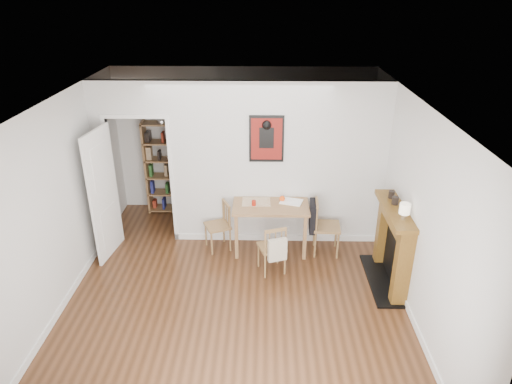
{
  "coord_description": "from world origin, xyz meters",
  "views": [
    {
      "loc": [
        0.37,
        -5.17,
        3.89
      ],
      "look_at": [
        0.26,
        0.6,
        1.22
      ],
      "focal_mm": 32.0,
      "sensor_mm": 36.0,
      "label": 1
    }
  ],
  "objects_px": {
    "chair_front": "(272,248)",
    "fireplace": "(394,244)",
    "mantel_lamp": "(405,210)",
    "ceramic_jar_b": "(392,195)",
    "red_glass": "(254,203)",
    "ceramic_jar_a": "(395,201)",
    "bookshelf": "(166,168)",
    "orange_fruit": "(282,199)",
    "chair_left": "(218,226)",
    "notebook": "(291,202)",
    "dining_table": "(271,209)",
    "chair_right": "(325,226)"
  },
  "relations": [
    {
      "from": "red_glass",
      "to": "orange_fruit",
      "type": "xyz_separation_m",
      "value": [
        0.44,
        0.16,
        0.0
      ]
    },
    {
      "from": "fireplace",
      "to": "notebook",
      "type": "distance_m",
      "value": 1.65
    },
    {
      "from": "red_glass",
      "to": "orange_fruit",
      "type": "distance_m",
      "value": 0.47
    },
    {
      "from": "chair_left",
      "to": "notebook",
      "type": "xyz_separation_m",
      "value": [
        1.15,
        0.08,
        0.4
      ]
    },
    {
      "from": "chair_front",
      "to": "bookshelf",
      "type": "xyz_separation_m",
      "value": [
        -1.89,
        1.93,
        0.44
      ]
    },
    {
      "from": "mantel_lamp",
      "to": "ceramic_jar_b",
      "type": "bearing_deg",
      "value": 90.08
    },
    {
      "from": "chair_front",
      "to": "notebook",
      "type": "xyz_separation_m",
      "value": [
        0.3,
        0.7,
        0.4
      ]
    },
    {
      "from": "chair_front",
      "to": "orange_fruit",
      "type": "distance_m",
      "value": 0.86
    },
    {
      "from": "ceramic_jar_a",
      "to": "mantel_lamp",
      "type": "bearing_deg",
      "value": -89.87
    },
    {
      "from": "red_glass",
      "to": "ceramic_jar_a",
      "type": "bearing_deg",
      "value": -19.01
    },
    {
      "from": "mantel_lamp",
      "to": "chair_left",
      "type": "bearing_deg",
      "value": 155.52
    },
    {
      "from": "dining_table",
      "to": "mantel_lamp",
      "type": "bearing_deg",
      "value": -34.76
    },
    {
      "from": "chair_left",
      "to": "bookshelf",
      "type": "height_order",
      "value": "bookshelf"
    },
    {
      "from": "chair_left",
      "to": "chair_right",
      "type": "xyz_separation_m",
      "value": [
        1.68,
        -0.08,
        0.07
      ]
    },
    {
      "from": "bookshelf",
      "to": "orange_fruit",
      "type": "height_order",
      "value": "bookshelf"
    },
    {
      "from": "dining_table",
      "to": "bookshelf",
      "type": "height_order",
      "value": "bookshelf"
    },
    {
      "from": "orange_fruit",
      "to": "notebook",
      "type": "relative_size",
      "value": 0.26
    },
    {
      "from": "ceramic_jar_b",
      "to": "ceramic_jar_a",
      "type": "bearing_deg",
      "value": -90.05
    },
    {
      "from": "chair_right",
      "to": "bookshelf",
      "type": "bearing_deg",
      "value": 152.77
    },
    {
      "from": "bookshelf",
      "to": "ceramic_jar_a",
      "type": "relative_size",
      "value": 15.77
    },
    {
      "from": "ceramic_jar_b",
      "to": "chair_right",
      "type": "bearing_deg",
      "value": 151.62
    },
    {
      "from": "chair_left",
      "to": "orange_fruit",
      "type": "relative_size",
      "value": 9.1
    },
    {
      "from": "fireplace",
      "to": "orange_fruit",
      "type": "bearing_deg",
      "value": 147.94
    },
    {
      "from": "fireplace",
      "to": "ceramic_jar_b",
      "type": "height_order",
      "value": "ceramic_jar_b"
    },
    {
      "from": "chair_left",
      "to": "orange_fruit",
      "type": "distance_m",
      "value": 1.11
    },
    {
      "from": "chair_left",
      "to": "notebook",
      "type": "bearing_deg",
      "value": 4.01
    },
    {
      "from": "red_glass",
      "to": "ceramic_jar_a",
      "type": "distance_m",
      "value": 2.06
    },
    {
      "from": "chair_front",
      "to": "ceramic_jar_b",
      "type": "relative_size",
      "value": 7.42
    },
    {
      "from": "chair_front",
      "to": "fireplace",
      "type": "bearing_deg",
      "value": -7.4
    },
    {
      "from": "chair_front",
      "to": "mantel_lamp",
      "type": "distance_m",
      "value": 1.94
    },
    {
      "from": "orange_fruit",
      "to": "chair_left",
      "type": "bearing_deg",
      "value": -173.71
    },
    {
      "from": "chair_right",
      "to": "fireplace",
      "type": "height_order",
      "value": "fireplace"
    },
    {
      "from": "notebook",
      "to": "mantel_lamp",
      "type": "bearing_deg",
      "value": -42.13
    },
    {
      "from": "dining_table",
      "to": "ceramic_jar_a",
      "type": "bearing_deg",
      "value": -23.75
    },
    {
      "from": "bookshelf",
      "to": "ceramic_jar_b",
      "type": "relative_size",
      "value": 16.16
    },
    {
      "from": "red_glass",
      "to": "ceramic_jar_b",
      "type": "relative_size",
      "value": 0.8
    },
    {
      "from": "mantel_lamp",
      "to": "ceramic_jar_b",
      "type": "relative_size",
      "value": 2.04
    },
    {
      "from": "dining_table",
      "to": "ceramic_jar_a",
      "type": "distance_m",
      "value": 1.88
    },
    {
      "from": "chair_front",
      "to": "ceramic_jar_a",
      "type": "height_order",
      "value": "ceramic_jar_a"
    },
    {
      "from": "red_glass",
      "to": "notebook",
      "type": "xyz_separation_m",
      "value": [
        0.58,
        0.13,
        -0.03
      ]
    },
    {
      "from": "chair_right",
      "to": "chair_front",
      "type": "height_order",
      "value": "chair_right"
    },
    {
      "from": "dining_table",
      "to": "fireplace",
      "type": "xyz_separation_m",
      "value": [
        1.68,
        -0.85,
        -0.08
      ]
    },
    {
      "from": "dining_table",
      "to": "chair_front",
      "type": "height_order",
      "value": "dining_table"
    },
    {
      "from": "chair_left",
      "to": "orange_fruit",
      "type": "height_order",
      "value": "orange_fruit"
    },
    {
      "from": "chair_left",
      "to": "mantel_lamp",
      "type": "xyz_separation_m",
      "value": [
        2.49,
        -1.13,
        0.9
      ]
    },
    {
      "from": "red_glass",
      "to": "orange_fruit",
      "type": "height_order",
      "value": "orange_fruit"
    },
    {
      "from": "chair_front",
      "to": "orange_fruit",
      "type": "bearing_deg",
      "value": 77.55
    },
    {
      "from": "red_glass",
      "to": "ceramic_jar_b",
      "type": "height_order",
      "value": "ceramic_jar_b"
    },
    {
      "from": "chair_right",
      "to": "orange_fruit",
      "type": "distance_m",
      "value": 0.79
    },
    {
      "from": "bookshelf",
      "to": "ceramic_jar_a",
      "type": "xyz_separation_m",
      "value": [
        3.53,
        -2.03,
        0.37
      ]
    }
  ]
}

